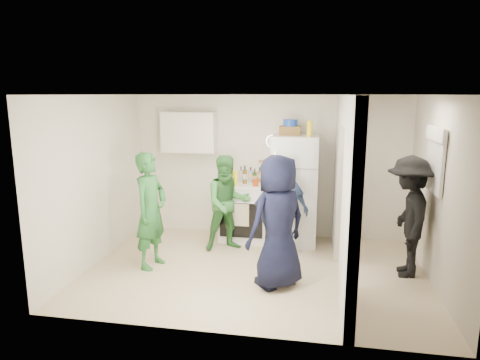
{
  "coord_description": "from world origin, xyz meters",
  "views": [
    {
      "loc": [
        0.8,
        -5.75,
        2.51
      ],
      "look_at": [
        -0.29,
        0.4,
        1.25
      ],
      "focal_mm": 32.0,
      "sensor_mm": 36.0,
      "label": 1
    }
  ],
  "objects_px": {
    "yellow_cup_stack_top": "(310,129)",
    "person_denim": "(282,207)",
    "stove": "(244,211)",
    "person_navy": "(278,222)",
    "person_green_left": "(151,211)",
    "blue_bowl": "(290,123)",
    "fridge": "(295,190)",
    "person_nook": "(409,217)",
    "person_green_center": "(228,203)",
    "wicker_basket": "(290,131)"
  },
  "relations": [
    {
      "from": "person_green_left",
      "to": "person_navy",
      "type": "height_order",
      "value": "person_navy"
    },
    {
      "from": "fridge",
      "to": "person_green_center",
      "type": "relative_size",
      "value": 1.18
    },
    {
      "from": "person_green_left",
      "to": "stove",
      "type": "bearing_deg",
      "value": -25.02
    },
    {
      "from": "blue_bowl",
      "to": "stove",
      "type": "bearing_deg",
      "value": -178.5
    },
    {
      "from": "stove",
      "to": "person_green_left",
      "type": "xyz_separation_m",
      "value": [
        -1.13,
        -1.46,
        0.35
      ]
    },
    {
      "from": "stove",
      "to": "person_denim",
      "type": "relative_size",
      "value": 0.63
    },
    {
      "from": "fridge",
      "to": "person_navy",
      "type": "bearing_deg",
      "value": -94.04
    },
    {
      "from": "fridge",
      "to": "wicker_basket",
      "type": "xyz_separation_m",
      "value": [
        -0.1,
        0.05,
        0.99
      ]
    },
    {
      "from": "wicker_basket",
      "to": "person_green_center",
      "type": "height_order",
      "value": "wicker_basket"
    },
    {
      "from": "yellow_cup_stack_top",
      "to": "person_denim",
      "type": "distance_m",
      "value": 1.35
    },
    {
      "from": "blue_bowl",
      "to": "person_navy",
      "type": "relative_size",
      "value": 0.14
    },
    {
      "from": "blue_bowl",
      "to": "person_green_left",
      "type": "xyz_separation_m",
      "value": [
        -1.9,
        -1.48,
        -1.19
      ]
    },
    {
      "from": "stove",
      "to": "person_denim",
      "type": "xyz_separation_m",
      "value": [
        0.71,
        -0.69,
        0.29
      ]
    },
    {
      "from": "person_denim",
      "to": "person_nook",
      "type": "distance_m",
      "value": 1.83
    },
    {
      "from": "stove",
      "to": "blue_bowl",
      "type": "height_order",
      "value": "blue_bowl"
    },
    {
      "from": "person_green_center",
      "to": "person_denim",
      "type": "xyz_separation_m",
      "value": [
        0.89,
        -0.14,
        0.01
      ]
    },
    {
      "from": "person_navy",
      "to": "person_nook",
      "type": "height_order",
      "value": "person_navy"
    },
    {
      "from": "person_green_center",
      "to": "person_denim",
      "type": "relative_size",
      "value": 0.98
    },
    {
      "from": "wicker_basket",
      "to": "person_green_left",
      "type": "bearing_deg",
      "value": -142.15
    },
    {
      "from": "person_green_left",
      "to": "person_green_center",
      "type": "relative_size",
      "value": 1.09
    },
    {
      "from": "wicker_basket",
      "to": "person_navy",
      "type": "distance_m",
      "value": 2.09
    },
    {
      "from": "stove",
      "to": "blue_bowl",
      "type": "distance_m",
      "value": 1.72
    },
    {
      "from": "stove",
      "to": "yellow_cup_stack_top",
      "type": "height_order",
      "value": "yellow_cup_stack_top"
    },
    {
      "from": "fridge",
      "to": "person_nook",
      "type": "distance_m",
      "value": 1.95
    },
    {
      "from": "blue_bowl",
      "to": "person_denim",
      "type": "relative_size",
      "value": 0.15
    },
    {
      "from": "fridge",
      "to": "person_nook",
      "type": "relative_size",
      "value": 1.09
    },
    {
      "from": "stove",
      "to": "fridge",
      "type": "height_order",
      "value": "fridge"
    },
    {
      "from": "blue_bowl",
      "to": "person_green_left",
      "type": "bearing_deg",
      "value": -142.15
    },
    {
      "from": "stove",
      "to": "person_denim",
      "type": "bearing_deg",
      "value": -44.35
    },
    {
      "from": "stove",
      "to": "wicker_basket",
      "type": "relative_size",
      "value": 2.85
    },
    {
      "from": "yellow_cup_stack_top",
      "to": "fridge",
      "type": "bearing_deg",
      "value": 155.56
    },
    {
      "from": "fridge",
      "to": "person_green_left",
      "type": "distance_m",
      "value": 2.46
    },
    {
      "from": "person_denim",
      "to": "wicker_basket",
      "type": "bearing_deg",
      "value": 118.55
    },
    {
      "from": "fridge",
      "to": "person_nook",
      "type": "bearing_deg",
      "value": -33.71
    },
    {
      "from": "person_green_center",
      "to": "person_denim",
      "type": "distance_m",
      "value": 0.9
    },
    {
      "from": "stove",
      "to": "fridge",
      "type": "relative_size",
      "value": 0.54
    },
    {
      "from": "person_nook",
      "to": "fridge",
      "type": "bearing_deg",
      "value": -120.07
    },
    {
      "from": "blue_bowl",
      "to": "person_denim",
      "type": "bearing_deg",
      "value": -94.18
    },
    {
      "from": "blue_bowl",
      "to": "yellow_cup_stack_top",
      "type": "distance_m",
      "value": 0.36
    },
    {
      "from": "stove",
      "to": "person_navy",
      "type": "height_order",
      "value": "person_navy"
    },
    {
      "from": "fridge",
      "to": "person_navy",
      "type": "relative_size",
      "value": 1.04
    },
    {
      "from": "stove",
      "to": "wicker_basket",
      "type": "distance_m",
      "value": 1.61
    },
    {
      "from": "yellow_cup_stack_top",
      "to": "person_green_center",
      "type": "bearing_deg",
      "value": -161.36
    },
    {
      "from": "person_green_left",
      "to": "person_denim",
      "type": "distance_m",
      "value": 2.0
    },
    {
      "from": "yellow_cup_stack_top",
      "to": "person_nook",
      "type": "height_order",
      "value": "yellow_cup_stack_top"
    },
    {
      "from": "fridge",
      "to": "wicker_basket",
      "type": "distance_m",
      "value": 1.0
    },
    {
      "from": "person_green_left",
      "to": "person_denim",
      "type": "xyz_separation_m",
      "value": [
        1.85,
        0.76,
        -0.06
      ]
    },
    {
      "from": "wicker_basket",
      "to": "person_navy",
      "type": "xyz_separation_m",
      "value": [
        -0.02,
        -1.81,
        -1.03
      ]
    },
    {
      "from": "stove",
      "to": "person_green_center",
      "type": "bearing_deg",
      "value": -108.21
    },
    {
      "from": "person_green_left",
      "to": "wicker_basket",
      "type": "bearing_deg",
      "value": -39.21
    }
  ]
}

